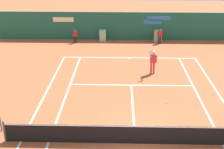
# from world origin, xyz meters

# --- Properties ---
(ground_plane) EXTENTS (80.00, 80.00, 0.01)m
(ground_plane) POSITION_xyz_m (-0.00, 0.58, 0.00)
(ground_plane) COLOR #B25633
(tennis_net) EXTENTS (12.10, 0.10, 1.07)m
(tennis_net) POSITION_xyz_m (0.00, 0.00, 0.51)
(tennis_net) COLOR #4C4C51
(tennis_net) RESTS_ON ground_plane
(sponsor_back_wall) EXTENTS (25.00, 1.02, 2.64)m
(sponsor_back_wall) POSITION_xyz_m (0.02, 16.97, 1.28)
(sponsor_back_wall) COLOR #1E5642
(sponsor_back_wall) RESTS_ON ground_plane
(player_on_baseline) EXTENTS (0.60, 0.74, 1.89)m
(player_on_baseline) POSITION_xyz_m (1.54, 8.37, 1.01)
(player_on_baseline) COLOR red
(player_on_baseline) RESTS_ON ground_plane
(ball_kid_right_post) EXTENTS (0.46, 0.19, 1.38)m
(ball_kid_right_post) POSITION_xyz_m (2.87, 15.70, 0.79)
(ball_kid_right_post) COLOR black
(ball_kid_right_post) RESTS_ON ground_plane
(ball_kid_left_post) EXTENTS (0.42, 0.20, 1.25)m
(ball_kid_left_post) POSITION_xyz_m (-4.93, 15.70, 0.72)
(ball_kid_left_post) COLOR black
(ball_kid_left_post) RESTS_ON ground_plane
(tennis_ball_mid_court) EXTENTS (0.07, 0.07, 0.07)m
(tennis_ball_mid_court) POSITION_xyz_m (0.21, 5.27, 0.03)
(tennis_ball_mid_court) COLOR #CCE033
(tennis_ball_mid_court) RESTS_ON ground_plane
(tennis_ball_near_service_line) EXTENTS (0.07, 0.07, 0.07)m
(tennis_ball_near_service_line) POSITION_xyz_m (1.97, 3.94, 0.03)
(tennis_ball_near_service_line) COLOR #CCE033
(tennis_ball_near_service_line) RESTS_ON ground_plane
(tennis_ball_by_sideline) EXTENTS (0.07, 0.07, 0.07)m
(tennis_ball_by_sideline) POSITION_xyz_m (0.06, 5.68, 0.03)
(tennis_ball_by_sideline) COLOR #CCE033
(tennis_ball_by_sideline) RESTS_ON ground_plane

